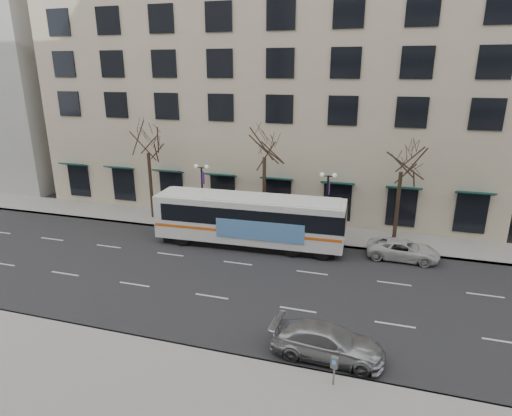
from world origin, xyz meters
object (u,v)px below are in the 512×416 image
at_px(tree_far_mid, 264,145).
at_px(lamp_post_right, 327,203).
at_px(lamp_post_left, 202,192).
at_px(silver_car, 328,342).
at_px(pay_station, 334,365).
at_px(city_bus, 250,219).
at_px(tree_far_left, 147,142).
at_px(tree_far_right, 402,159).
at_px(white_pickup, 403,250).

distance_m(tree_far_mid, lamp_post_right, 6.41).
distance_m(lamp_post_left, silver_car, 18.56).
height_order(tree_far_mid, silver_car, tree_far_mid).
bearing_deg(pay_station, city_bus, 131.14).
bearing_deg(tree_far_left, tree_far_mid, 0.00).
distance_m(tree_far_left, lamp_post_right, 15.48).
bearing_deg(silver_car, city_bus, 34.05).
bearing_deg(tree_far_right, tree_far_mid, 180.00).
relative_size(lamp_post_right, pay_station, 3.98).
distance_m(tree_far_left, lamp_post_left, 6.29).
bearing_deg(tree_far_right, silver_car, -101.56).
xyz_separation_m(city_bus, pay_station, (7.64, -13.26, -0.93)).
relative_size(white_pickup, pay_station, 3.63).
bearing_deg(tree_far_left, city_bus, -18.31).
bearing_deg(silver_car, tree_far_right, -9.74).
bearing_deg(lamp_post_left, city_bus, -28.70).
height_order(silver_car, white_pickup, silver_car).
bearing_deg(tree_far_mid, white_pickup, -13.84).
bearing_deg(silver_car, lamp_post_right, 10.00).
height_order(tree_far_left, lamp_post_left, tree_far_left).
height_order(tree_far_right, lamp_post_right, tree_far_right).
bearing_deg(silver_car, tree_far_mid, 27.52).
bearing_deg(lamp_post_left, silver_car, -49.34).
bearing_deg(lamp_post_right, tree_far_right, 6.85).
relative_size(lamp_post_left, lamp_post_right, 1.00).
bearing_deg(silver_car, lamp_post_left, 42.48).
bearing_deg(pay_station, tree_far_mid, 125.68).
relative_size(tree_far_left, white_pickup, 1.75).
bearing_deg(pay_station, white_pickup, 88.97).
height_order(tree_far_left, white_pickup, tree_far_left).
bearing_deg(white_pickup, silver_car, 165.17).
bearing_deg(tree_far_left, lamp_post_left, -6.83).
relative_size(tree_far_right, city_bus, 0.58).
relative_size(tree_far_mid, pay_station, 6.53).
height_order(tree_far_mid, tree_far_right, tree_far_mid).
relative_size(tree_far_mid, white_pickup, 1.80).
xyz_separation_m(lamp_post_right, silver_car, (2.01, -13.98, -2.21)).
bearing_deg(pay_station, tree_far_right, 92.70).
relative_size(city_bus, silver_car, 2.73).
xyz_separation_m(tree_far_left, lamp_post_left, (5.01, -0.60, -3.75)).
bearing_deg(lamp_post_left, white_pickup, -7.33).
height_order(tree_far_left, silver_car, tree_far_left).
bearing_deg(city_bus, tree_far_mid, 85.90).
bearing_deg(lamp_post_left, pay_station, -51.84).
distance_m(white_pickup, pay_station, 14.27).
distance_m(tree_far_left, white_pickup, 21.58).
xyz_separation_m(tree_far_mid, lamp_post_left, (-4.99, -0.60, -3.96)).
xyz_separation_m(tree_far_left, city_bus, (9.89, -3.27, -4.67)).
bearing_deg(city_bus, pay_station, -62.21).
relative_size(tree_far_mid, tree_far_right, 1.06).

